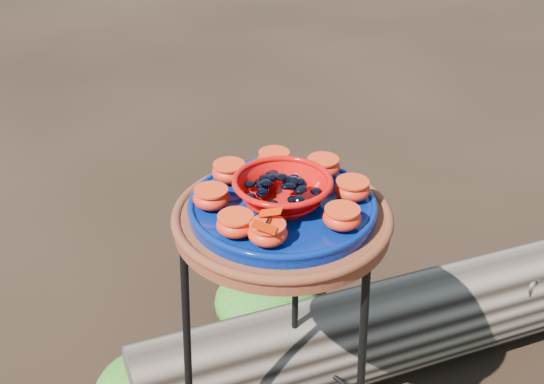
% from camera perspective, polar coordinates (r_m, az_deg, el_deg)
% --- Properties ---
extents(plant_stand, '(0.44, 0.44, 0.70)m').
position_cam_1_polar(plant_stand, '(1.54, 0.75, -13.84)').
color(plant_stand, black).
rests_on(plant_stand, ground).
extents(terracotta_saucer, '(0.41, 0.41, 0.03)m').
position_cam_1_polar(terracotta_saucer, '(1.31, 0.86, -2.38)').
color(terracotta_saucer, brown).
rests_on(terracotta_saucer, plant_stand).
extents(cobalt_plate, '(0.36, 0.36, 0.02)m').
position_cam_1_polar(cobalt_plate, '(1.29, 0.87, -1.32)').
color(cobalt_plate, '#060D3E').
rests_on(cobalt_plate, terracotta_saucer).
extents(red_bowl, '(0.18, 0.18, 0.05)m').
position_cam_1_polar(red_bowl, '(1.27, 0.88, 0.07)').
color(red_bowl, '#C20805').
rests_on(red_bowl, cobalt_plate).
extents(glass_gems, '(0.14, 0.14, 0.02)m').
position_cam_1_polar(glass_gems, '(1.26, 0.89, 1.50)').
color(glass_gems, black).
rests_on(glass_gems, red_bowl).
extents(orange_half_0, '(0.07, 0.07, 0.04)m').
position_cam_1_polar(orange_half_0, '(1.17, -0.37, -3.46)').
color(orange_half_0, red).
rests_on(orange_half_0, cobalt_plate).
extents(orange_half_1, '(0.07, 0.07, 0.04)m').
position_cam_1_polar(orange_half_1, '(1.21, 5.87, -2.17)').
color(orange_half_1, red).
rests_on(orange_half_1, cobalt_plate).
extents(orange_half_2, '(0.07, 0.07, 0.04)m').
position_cam_1_polar(orange_half_2, '(1.30, 6.72, 0.20)').
color(orange_half_2, red).
rests_on(orange_half_2, cobalt_plate).
extents(orange_half_3, '(0.07, 0.07, 0.04)m').
position_cam_1_polar(orange_half_3, '(1.37, 4.29, 2.11)').
color(orange_half_3, red).
rests_on(orange_half_3, cobalt_plate).
extents(orange_half_4, '(0.07, 0.07, 0.04)m').
position_cam_1_polar(orange_half_4, '(1.39, 0.18, 2.67)').
color(orange_half_4, red).
rests_on(orange_half_4, cobalt_plate).
extents(orange_half_5, '(0.07, 0.07, 0.04)m').
position_cam_1_polar(orange_half_5, '(1.35, -3.60, 1.67)').
color(orange_half_5, red).
rests_on(orange_half_5, cobalt_plate).
extents(orange_half_6, '(0.07, 0.07, 0.04)m').
position_cam_1_polar(orange_half_6, '(1.27, -5.10, -0.50)').
color(orange_half_6, red).
rests_on(orange_half_6, cobalt_plate).
extents(orange_half_7, '(0.07, 0.07, 0.04)m').
position_cam_1_polar(orange_half_7, '(1.19, -3.05, -2.75)').
color(orange_half_7, red).
rests_on(orange_half_7, cobalt_plate).
extents(butterfly, '(0.09, 0.06, 0.02)m').
position_cam_1_polar(butterfly, '(1.15, -0.37, -2.37)').
color(butterfly, red).
rests_on(butterfly, orange_half_0).
extents(driftwood_log, '(1.40, 1.05, 0.26)m').
position_cam_1_polar(driftwood_log, '(1.96, 9.42, -11.18)').
color(driftwood_log, black).
rests_on(driftwood_log, ground).
extents(foliage_back, '(0.32, 0.32, 0.16)m').
position_cam_1_polar(foliage_back, '(2.11, -0.52, -8.96)').
color(foliage_back, '#1D5E12').
rests_on(foliage_back, ground).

